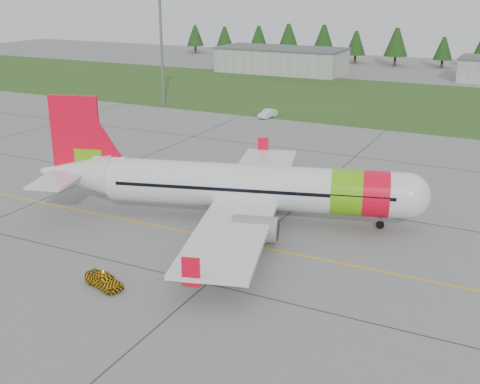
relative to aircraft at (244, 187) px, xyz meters
The scene contains 9 objects.
ground 15.23m from the aircraft, 116.60° to the right, with size 320.00×320.00×0.00m, color gray.
aircraft is the anchor object (origin of this frame).
follow_me_car 17.63m from the aircraft, 101.09° to the right, with size 1.42×1.20×3.52m, color yellow.
service_van 47.36m from the aircraft, 111.20° to the left, with size 1.52×1.43×4.35m, color silver.
grass_strip 69.11m from the aircraft, 95.53° to the left, with size 320.00×50.00×0.03m, color #30561E.
taxi_guideline 9.13m from the aircraft, 141.51° to the right, with size 120.00×0.25×0.02m, color gold.
hangar_west 103.42m from the aircraft, 110.76° to the left, with size 32.00×14.00×6.00m, color #A8A8A3.
floodlight_mast 59.48m from the aircraft, 130.85° to the left, with size 0.50×0.50×20.00m, color slate.
treeline 124.90m from the aircraft, 93.05° to the left, with size 160.00×8.00×10.00m, color #1C3F14, non-canonical shape.
Camera 1 is at (30.56, -35.71, 21.68)m, focal length 45.00 mm.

